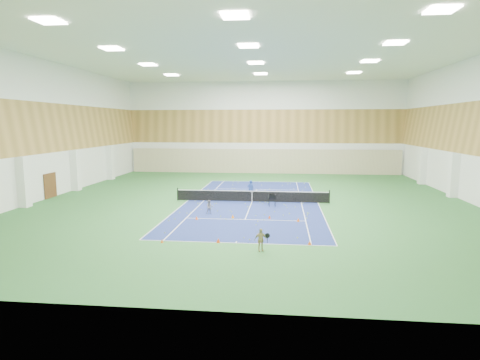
% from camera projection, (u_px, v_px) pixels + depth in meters
% --- Properties ---
extents(ground, '(40.00, 40.00, 0.00)m').
position_uv_depth(ground, '(252.00, 202.00, 33.74)').
color(ground, '#2B652E').
rests_on(ground, ground).
extents(room_shell, '(36.00, 40.00, 12.00)m').
position_uv_depth(room_shell, '(252.00, 130.00, 32.91)').
color(room_shell, white).
rests_on(room_shell, ground).
extents(wood_cladding, '(36.00, 40.00, 8.00)m').
position_uv_depth(wood_cladding, '(252.00, 105.00, 32.63)').
color(wood_cladding, '#AA813F').
rests_on(wood_cladding, room_shell).
extents(ceiling_light_grid, '(21.40, 25.40, 0.06)m').
position_uv_depth(ceiling_light_grid, '(253.00, 56.00, 32.09)').
color(ceiling_light_grid, white).
rests_on(ceiling_light_grid, room_shell).
extents(court_surface, '(10.97, 23.77, 0.01)m').
position_uv_depth(court_surface, '(252.00, 202.00, 33.74)').
color(court_surface, navy).
rests_on(court_surface, ground).
extents(tennis_balls_scatter, '(10.57, 22.77, 0.07)m').
position_uv_depth(tennis_balls_scatter, '(252.00, 201.00, 33.74)').
color(tennis_balls_scatter, '#B2CF23').
rests_on(tennis_balls_scatter, ground).
extents(tennis_net, '(12.80, 0.10, 1.10)m').
position_uv_depth(tennis_net, '(252.00, 195.00, 33.67)').
color(tennis_net, black).
rests_on(tennis_net, ground).
extents(back_curtain, '(35.40, 0.16, 3.20)m').
position_uv_depth(back_curtain, '(263.00, 161.00, 52.97)').
color(back_curtain, '#C6B793').
rests_on(back_curtain, ground).
extents(door_left_b, '(0.08, 1.80, 2.20)m').
position_uv_depth(door_left_b, '(50.00, 185.00, 35.45)').
color(door_left_b, '#593319').
rests_on(door_left_b, ground).
extents(coach, '(0.59, 0.41, 1.56)m').
position_uv_depth(coach, '(251.00, 189.00, 35.57)').
color(coach, '#203D93').
rests_on(coach, ground).
extents(child_court, '(0.58, 0.51, 1.02)m').
position_uv_depth(child_court, '(210.00, 207.00, 29.18)').
color(child_court, gray).
rests_on(child_court, ground).
extents(child_apron, '(0.76, 0.55, 1.20)m').
position_uv_depth(child_apron, '(261.00, 240.00, 20.61)').
color(child_apron, tan).
rests_on(child_apron, ground).
extents(ball_cart, '(0.63, 0.63, 0.98)m').
position_uv_depth(ball_cart, '(272.00, 200.00, 31.87)').
color(ball_cart, black).
rests_on(ball_cart, ground).
extents(cone_svc_a, '(0.22, 0.22, 0.24)m').
position_uv_depth(cone_svc_a, '(197.00, 218.00, 27.45)').
color(cone_svc_a, '#FA500D').
rests_on(cone_svc_a, ground).
extents(cone_svc_b, '(0.23, 0.23, 0.25)m').
position_uv_depth(cone_svc_b, '(233.00, 216.00, 27.91)').
color(cone_svc_b, orange).
rests_on(cone_svc_b, ground).
extents(cone_svc_c, '(0.20, 0.20, 0.22)m').
position_uv_depth(cone_svc_c, '(270.00, 217.00, 27.75)').
color(cone_svc_c, '#EE450C').
rests_on(cone_svc_c, ground).
extents(cone_svc_d, '(0.22, 0.22, 0.25)m').
position_uv_depth(cone_svc_d, '(298.00, 220.00, 26.89)').
color(cone_svc_d, '#FF620D').
rests_on(cone_svc_d, ground).
extents(cone_base_a, '(0.17, 0.17, 0.19)m').
position_uv_depth(cone_base_a, '(162.00, 241.00, 22.14)').
color(cone_base_a, '#F75C0D').
rests_on(cone_base_a, ground).
extents(cone_base_b, '(0.23, 0.23, 0.25)m').
position_uv_depth(cone_base_b, '(218.00, 240.00, 22.15)').
color(cone_base_b, '#ED460C').
rests_on(cone_base_b, ground).
extents(cone_base_c, '(0.20, 0.20, 0.22)m').
position_uv_depth(cone_base_c, '(259.00, 241.00, 22.12)').
color(cone_base_c, '#FF4D0D').
rests_on(cone_base_c, ground).
extents(cone_base_d, '(0.22, 0.22, 0.24)m').
position_uv_depth(cone_base_d, '(310.00, 243.00, 21.72)').
color(cone_base_d, '#D54F0B').
rests_on(cone_base_d, ground).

